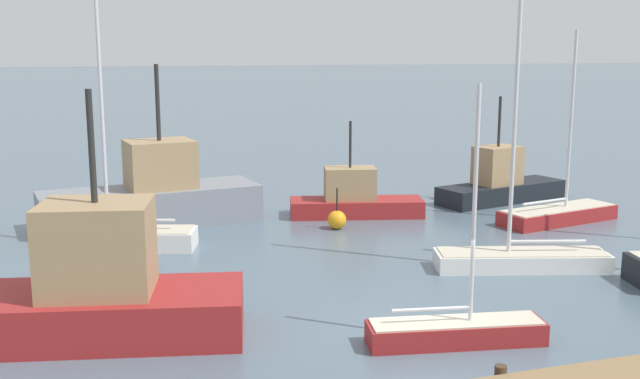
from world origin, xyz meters
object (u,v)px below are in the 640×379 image
Objects in this scene: sailboat_2 at (120,235)px; fishing_boat_0 at (89,293)px; fishing_boat_2 at (354,199)px; channel_buoy_1 at (337,220)px; fishing_boat_1 at (153,197)px; fishing_boat_3 at (500,183)px; sailboat_4 at (558,213)px; sailboat_5 at (522,254)px; sailboat_0 at (456,329)px.

fishing_boat_0 is at bearing 100.07° from sailboat_2.
fishing_boat_2 is 3.57× the size of channel_buoy_1.
fishing_boat_3 is (15.25, -0.15, -0.27)m from fishing_boat_1.
sailboat_4 is 8.85m from channel_buoy_1.
sailboat_0 is at bearing 61.04° from sailboat_5.
sailboat_2 reaches higher than fishing_boat_2.
fishing_boat_1 is at bearing -26.70° from sailboat_5.
sailboat_5 is at bearing 169.41° from sailboat_2.
fishing_boat_0 is at bearing 18.62° from fishing_boat_3.
fishing_boat_2 is at bearing -148.54° from sailboat_2.
sailboat_4 is at bearing -166.53° from sailboat_2.
channel_buoy_1 is (8.00, 0.43, -0.10)m from sailboat_2.
sailboat_0 is 15.43m from fishing_boat_1.
fishing_boat_1 reaches higher than fishing_boat_3.
fishing_boat_2 is (-2.41, 8.62, 0.23)m from sailboat_5.
channel_buoy_1 is (9.03, 8.51, -0.75)m from fishing_boat_0.
sailboat_4 is at bearing -10.14° from channel_buoy_1.
channel_buoy_1 is at bearing 158.09° from sailboat_4.
fishing_boat_3 is at bearing 44.55° from fishing_boat_0.
sailboat_2 is at bearing 164.38° from sailboat_4.
sailboat_0 reaches higher than channel_buoy_1.
fishing_boat_2 is at bearing -7.45° from fishing_boat_3.
sailboat_4 is 0.96× the size of fishing_boat_0.
fishing_boat_1 is 5.45× the size of channel_buoy_1.
fishing_boat_1 is at bearing 89.98° from fishing_boat_0.
fishing_boat_0 reaches higher than channel_buoy_1.
sailboat_4 reaches higher than channel_buoy_1.
sailboat_4 is 7.10m from sailboat_5.
fishing_boat_1 is 1.52× the size of fishing_boat_2.
sailboat_4 reaches higher than fishing_boat_2.
sailboat_0 is at bearing 140.05° from sailboat_2.
sailboat_2 is 0.92× the size of sailboat_5.
fishing_boat_3 is (16.67, 3.19, 0.36)m from sailboat_2.
sailboat_2 is at bearing -11.92° from sailboat_5.
sailboat_0 is at bearing -7.77° from fishing_boat_0.
sailboat_4 is (16.72, -1.13, -0.08)m from sailboat_2.
sailboat_4 is at bearing -117.76° from sailboat_5.
sailboat_0 is 0.63× the size of sailboat_2.
sailboat_4 is at bearing 55.58° from sailboat_0.
sailboat_5 is 8.96m from fishing_boat_2.
fishing_boat_3 is at bearing -8.83° from fishing_boat_1.
sailboat_5 reaches higher than fishing_boat_3.
sailboat_5 is at bearing 20.16° from fishing_boat_0.
sailboat_4 is 0.72× the size of sailboat_5.
channel_buoy_1 is (6.59, -2.90, -0.74)m from fishing_boat_1.
fishing_boat_3 is (4.86, 9.44, 0.34)m from sailboat_5.
fishing_boat_2 is at bearing 54.18° from channel_buoy_1.
fishing_boat_1 is 8.05m from fishing_boat_2.
fishing_boat_3 is 4.14× the size of channel_buoy_1.
fishing_boat_3 is (9.60, 14.19, 0.47)m from sailboat_0.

